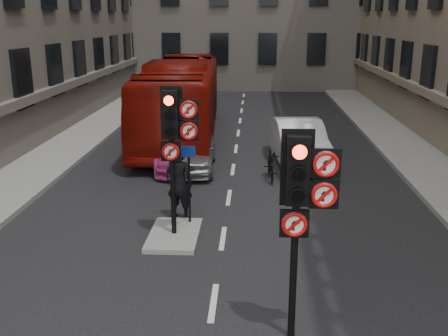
# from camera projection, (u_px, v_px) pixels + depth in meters

# --- Properties ---
(pavement_left) EXTENTS (3.00, 50.00, 0.16)m
(pavement_left) POSITION_uv_depth(u_px,v_px,m) (45.00, 157.00, 19.92)
(pavement_left) COLOR gray
(pavement_left) RESTS_ON ground
(pavement_right) EXTENTS (3.00, 50.00, 0.16)m
(pavement_right) POSITION_uv_depth(u_px,v_px,m) (431.00, 163.00, 19.12)
(pavement_right) COLOR gray
(pavement_right) RESTS_ON ground
(centre_island) EXTENTS (1.20, 2.00, 0.12)m
(centre_island) POSITION_uv_depth(u_px,v_px,m) (174.00, 235.00, 12.88)
(centre_island) COLOR gray
(centre_island) RESTS_ON ground
(signal_near) EXTENTS (0.91, 0.40, 3.58)m
(signal_near) POSITION_uv_depth(u_px,v_px,m) (302.00, 193.00, 8.19)
(signal_near) COLOR black
(signal_near) RESTS_ON ground
(signal_far) EXTENTS (0.91, 0.40, 3.58)m
(signal_far) POSITION_uv_depth(u_px,v_px,m) (175.00, 130.00, 12.13)
(signal_far) COLOR black
(signal_far) RESTS_ON centre_island
(car_silver) EXTENTS (1.75, 3.99, 1.34)m
(car_silver) POSITION_uv_depth(u_px,v_px,m) (192.00, 151.00, 18.47)
(car_silver) COLOR #96989D
(car_silver) RESTS_ON ground
(car_white) EXTENTS (2.12, 4.94, 1.58)m
(car_white) POSITION_uv_depth(u_px,v_px,m) (299.00, 142.00, 19.17)
(car_white) COLOR silver
(car_white) RESTS_ON ground
(car_pink) EXTENTS (2.03, 4.34, 1.23)m
(car_pink) POSITION_uv_depth(u_px,v_px,m) (182.00, 150.00, 18.80)
(car_pink) COLOR #C83A8B
(car_pink) RESTS_ON ground
(bus_red) EXTENTS (3.51, 12.47, 3.44)m
(bus_red) POSITION_uv_depth(u_px,v_px,m) (181.00, 99.00, 22.99)
(bus_red) COLOR maroon
(bus_red) RESTS_ON ground
(motorcycle) EXTENTS (0.56, 1.60, 0.94)m
(motorcycle) POSITION_uv_depth(u_px,v_px,m) (271.00, 166.00, 17.34)
(motorcycle) COLOR black
(motorcycle) RESTS_ON ground
(motorcyclist) EXTENTS (0.82, 0.64, 1.98)m
(motorcyclist) POSITION_uv_depth(u_px,v_px,m) (180.00, 183.00, 13.87)
(motorcyclist) COLOR black
(motorcyclist) RESTS_ON ground
(info_sign) EXTENTS (0.35, 0.11, 2.02)m
(info_sign) POSITION_uv_depth(u_px,v_px,m) (189.00, 174.00, 13.19)
(info_sign) COLOR black
(info_sign) RESTS_ON centre_island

